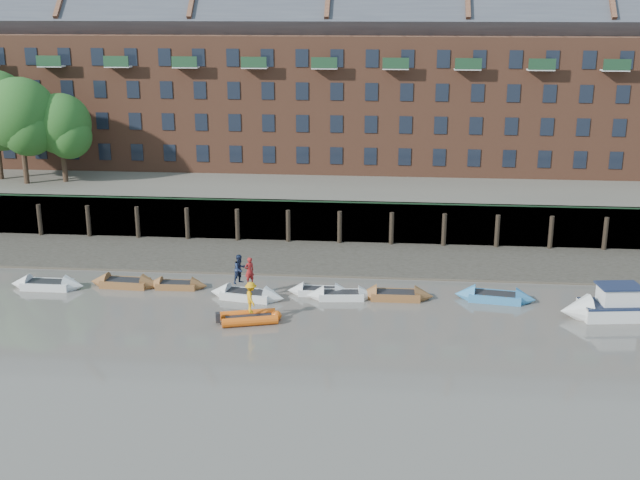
# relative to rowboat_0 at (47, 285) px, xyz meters

# --- Properties ---
(ground) EXTENTS (220.00, 220.00, 0.00)m
(ground) POSITION_rel_rowboat_0_xyz_m (16.44, -10.01, -0.25)
(ground) COLOR #625C55
(ground) RESTS_ON ground
(foreshore) EXTENTS (110.00, 8.00, 0.50)m
(foreshore) POSITION_rel_rowboat_0_xyz_m (16.44, 7.99, -0.25)
(foreshore) COLOR #3D382F
(foreshore) RESTS_ON ground
(mud_band) EXTENTS (110.00, 1.60, 0.10)m
(mud_band) POSITION_rel_rowboat_0_xyz_m (16.44, 4.59, -0.25)
(mud_band) COLOR #4C4336
(mud_band) RESTS_ON ground
(river_wall) EXTENTS (110.00, 1.23, 3.30)m
(river_wall) POSITION_rel_rowboat_0_xyz_m (16.44, 12.37, 1.34)
(river_wall) COLOR #2D2A26
(river_wall) RESTS_ON ground
(bank_terrace) EXTENTS (110.00, 28.00, 3.20)m
(bank_terrace) POSITION_rel_rowboat_0_xyz_m (16.44, 25.99, 1.35)
(bank_terrace) COLOR #5E594D
(bank_terrace) RESTS_ON ground
(apartment_terrace) EXTENTS (80.60, 15.56, 20.98)m
(apartment_terrace) POSITION_rel_rowboat_0_xyz_m (16.44, 26.99, 12.57)
(apartment_terrace) COLOR brown
(apartment_terrace) RESTS_ON bank_terrace
(tree_cluster) EXTENTS (11.76, 7.74, 9.40)m
(tree_cluster) POSITION_rel_rowboat_0_xyz_m (-9.18, 17.34, 8.75)
(tree_cluster) COLOR #3A281C
(tree_cluster) RESTS_ON bank_terrace
(rowboat_0) EXTENTS (4.92, 1.46, 1.43)m
(rowboat_0) POSITION_rel_rowboat_0_xyz_m (0.00, 0.00, 0.00)
(rowboat_0) COLOR silver
(rowboat_0) RESTS_ON ground
(rowboat_1) EXTENTS (4.84, 1.65, 1.38)m
(rowboat_1) POSITION_rel_rowboat_0_xyz_m (4.98, 0.81, -0.01)
(rowboat_1) COLOR brown
(rowboat_1) RESTS_ON ground
(rowboat_2) EXTENTS (4.08, 1.24, 1.18)m
(rowboat_2) POSITION_rel_rowboat_0_xyz_m (8.45, 0.81, -0.04)
(rowboat_2) COLOR brown
(rowboat_2) RESTS_ON ground
(rowboat_3) EXTENTS (5.11, 2.31, 1.43)m
(rowboat_3) POSITION_rel_rowboat_0_xyz_m (13.38, -0.69, 0.00)
(rowboat_3) COLOR silver
(rowboat_3) RESTS_ON ground
(rowboat_4) EXTENTS (4.11, 1.22, 1.19)m
(rowboat_4) POSITION_rel_rowboat_0_xyz_m (17.88, 0.50, -0.04)
(rowboat_4) COLOR silver
(rowboat_4) RESTS_ON ground
(rowboat_5) EXTENTS (4.51, 1.69, 1.28)m
(rowboat_5) POSITION_rel_rowboat_0_xyz_m (19.33, -0.14, -0.03)
(rowboat_5) COLOR silver
(rowboat_5) RESTS_ON ground
(rowboat_6) EXTENTS (4.81, 1.44, 1.39)m
(rowboat_6) POSITION_rel_rowboat_0_xyz_m (22.76, 0.10, -0.01)
(rowboat_6) COLOR brown
(rowboat_6) RESTS_ON ground
(rowboat_7) EXTENTS (5.16, 2.16, 1.45)m
(rowboat_7) POSITION_rel_rowboat_0_xyz_m (28.99, 0.35, 0.00)
(rowboat_7) COLOR teal
(rowboat_7) RESTS_ON ground
(rib_tender) EXTENTS (3.67, 2.51, 0.62)m
(rib_tender) POSITION_rel_rowboat_0_xyz_m (14.32, -4.43, 0.02)
(rib_tender) COLOR #DF5710
(rib_tender) RESTS_ON ground
(motor_launch) EXTENTS (6.54, 2.87, 2.61)m
(motor_launch) POSITION_rel_rowboat_0_xyz_m (35.24, -1.89, 0.41)
(motor_launch) COLOR silver
(motor_launch) RESTS_ON ground
(person_rower_a) EXTENTS (0.77, 0.74, 1.77)m
(person_rower_a) POSITION_rel_rowboat_0_xyz_m (13.58, -0.65, 1.60)
(person_rower_a) COLOR maroon
(person_rower_a) RESTS_ON rowboat_3
(person_rower_b) EXTENTS (1.14, 1.16, 1.88)m
(person_rower_b) POSITION_rel_rowboat_0_xyz_m (12.95, -0.51, 1.65)
(person_rower_b) COLOR #19233F
(person_rower_b) RESTS_ON rowboat_3
(person_rib_crew) EXTENTS (1.09, 1.38, 1.88)m
(person_rib_crew) POSITION_rel_rowboat_0_xyz_m (14.32, -4.41, 1.26)
(person_rib_crew) COLOR orange
(person_rib_crew) RESTS_ON rib_tender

